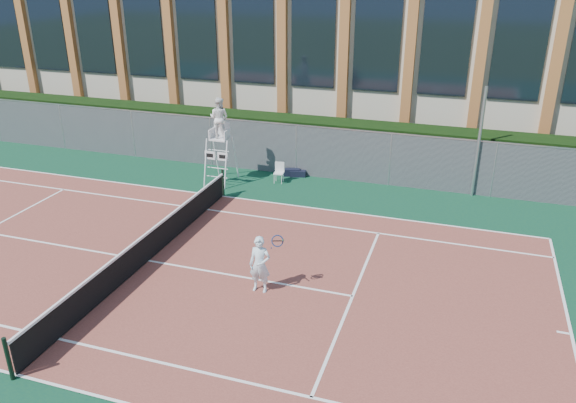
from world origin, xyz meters
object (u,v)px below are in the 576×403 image
(plastic_chair, at_px, (279,171))
(umpire_chair, at_px, (219,120))
(steel_pole, at_px, (479,143))
(tennis_player, at_px, (260,264))

(plastic_chair, bearing_deg, umpire_chair, -163.29)
(steel_pole, distance_m, plastic_chair, 7.95)
(plastic_chair, bearing_deg, tennis_player, -74.44)
(umpire_chair, bearing_deg, plastic_chair, 16.71)
(tennis_player, bearing_deg, plastic_chair, 105.56)
(steel_pole, xyz_separation_m, plastic_chair, (-7.72, -0.96, -1.66))
(steel_pole, relative_size, umpire_chair, 1.20)
(steel_pole, bearing_deg, umpire_chair, -170.64)
(plastic_chair, bearing_deg, steel_pole, 7.09)
(plastic_chair, height_order, tennis_player, tennis_player)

